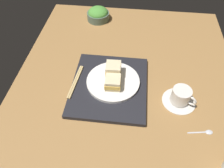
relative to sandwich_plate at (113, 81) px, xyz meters
The scene contains 9 objects.
ground_plane 8.93cm from the sandwich_plate, 44.85° to the left, with size 140.00×100.00×3.00cm, color olive.
serving_tray 2.62cm from the sandwich_plate, 46.57° to the right, with size 36.22×31.98×1.90cm, color black.
sandwich_plate is the anchor object (origin of this frame).
sandwich_near 4.94cm from the sandwich_plate, behind, with size 6.89×6.60×6.03cm.
sandwich_far 4.48cm from the sandwich_plate, ahead, with size 7.05×6.75×4.75cm.
salad_bowl 52.31cm from the sandwich_plate, 163.91° to the right, with size 12.95×12.95×7.64cm.
chopsticks_pair 16.32cm from the sandwich_plate, 83.97° to the right, with size 18.99×3.16×0.70cm.
coffee_cup 28.62cm from the sandwich_plate, 78.52° to the left, with size 13.75×13.75×7.14cm.
teaspoon 41.44cm from the sandwich_plate, 62.73° to the left, with size 2.83×9.64×0.80cm.
Camera 1 is at (56.91, 1.24, 73.14)cm, focal length 35.19 mm.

